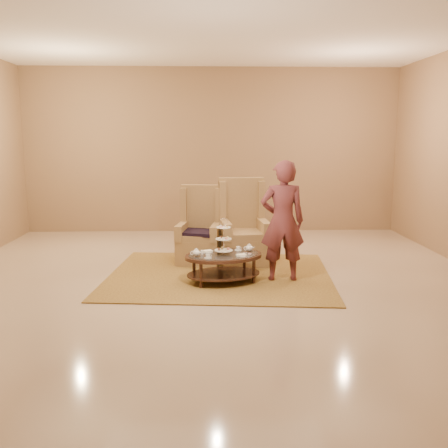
{
  "coord_description": "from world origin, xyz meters",
  "views": [
    {
      "loc": [
        -0.11,
        -6.83,
        2.07
      ],
      "look_at": [
        0.13,
        0.2,
        0.82
      ],
      "focal_mm": 40.0,
      "sensor_mm": 36.0,
      "label": 1
    }
  ],
  "objects_px": {
    "tea_table": "(224,259)",
    "armchair_left": "(200,236)",
    "armchair_right": "(243,235)",
    "person": "(282,221)"
  },
  "relations": [
    {
      "from": "armchair_left",
      "to": "person",
      "type": "distance_m",
      "value": 1.7
    },
    {
      "from": "tea_table",
      "to": "person",
      "type": "xyz_separation_m",
      "value": [
        0.84,
        0.08,
        0.53
      ]
    },
    {
      "from": "armchair_right",
      "to": "person",
      "type": "bearing_deg",
      "value": -70.69
    },
    {
      "from": "armchair_right",
      "to": "person",
      "type": "relative_size",
      "value": 0.8
    },
    {
      "from": "tea_table",
      "to": "armchair_left",
      "type": "height_order",
      "value": "armchair_left"
    },
    {
      "from": "armchair_left",
      "to": "armchair_right",
      "type": "bearing_deg",
      "value": 3.23
    },
    {
      "from": "armchair_left",
      "to": "person",
      "type": "height_order",
      "value": "person"
    },
    {
      "from": "tea_table",
      "to": "person",
      "type": "distance_m",
      "value": 1.0
    },
    {
      "from": "armchair_right",
      "to": "armchair_left",
      "type": "bearing_deg",
      "value": 169.05
    },
    {
      "from": "armchair_left",
      "to": "armchair_right",
      "type": "height_order",
      "value": "armchair_right"
    }
  ]
}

